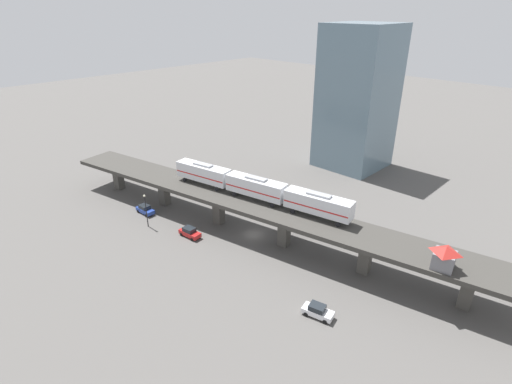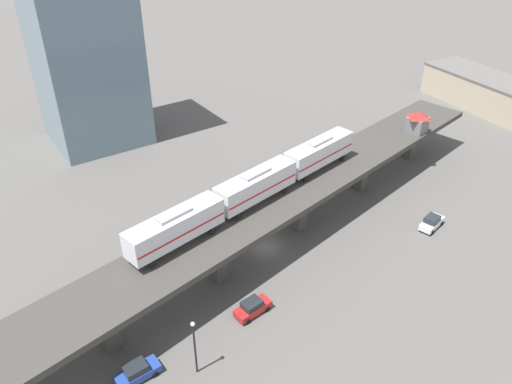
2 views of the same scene
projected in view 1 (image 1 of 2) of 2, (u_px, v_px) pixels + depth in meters
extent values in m
plane|color=#514F4C|center=(254.00, 235.00, 76.24)|extent=(400.00, 400.00, 0.00)
cube|color=#393733|center=(254.00, 205.00, 73.50)|extent=(25.64, 91.93, 0.80)
cube|color=#47443F|center=(118.00, 177.00, 94.06)|extent=(2.11, 2.11, 6.02)
cube|color=#47443F|center=(164.00, 192.00, 86.62)|extent=(2.11, 2.11, 6.02)
cube|color=#47443F|center=(219.00, 209.00, 79.17)|extent=(2.11, 2.11, 6.02)
cube|color=#47443F|center=(284.00, 231.00, 71.73)|extent=(2.11, 2.11, 6.02)
cube|color=#47443F|center=(365.00, 257.00, 64.28)|extent=(2.11, 2.11, 6.02)
cube|color=#47443F|center=(467.00, 290.00, 56.84)|extent=(2.11, 2.11, 6.02)
cube|color=silver|center=(203.00, 173.00, 79.82)|extent=(5.02, 12.31, 3.10)
cube|color=#B21E1E|center=(204.00, 174.00, 79.94)|extent=(5.01, 12.08, 0.24)
cube|color=gray|center=(203.00, 165.00, 79.08)|extent=(2.17, 4.39, 0.36)
cylinder|color=black|center=(192.00, 176.00, 83.70)|extent=(0.37, 0.87, 0.84)
cylinder|color=black|center=(185.00, 180.00, 81.90)|extent=(0.37, 0.87, 0.84)
cylinder|color=black|center=(224.00, 185.00, 79.53)|extent=(0.37, 0.87, 0.84)
cylinder|color=black|center=(217.00, 189.00, 77.73)|extent=(0.37, 0.87, 0.84)
cube|color=silver|center=(256.00, 187.00, 73.56)|extent=(5.02, 12.31, 3.10)
cube|color=#B21E1E|center=(256.00, 188.00, 73.69)|extent=(5.01, 12.08, 0.24)
cube|color=gray|center=(256.00, 178.00, 72.83)|extent=(2.17, 4.39, 0.36)
cylinder|color=black|center=(241.00, 190.00, 77.45)|extent=(0.37, 0.87, 0.84)
cylinder|color=black|center=(234.00, 194.00, 75.65)|extent=(0.37, 0.87, 0.84)
cylinder|color=black|center=(279.00, 200.00, 73.28)|extent=(0.37, 0.87, 0.84)
cylinder|color=black|center=(272.00, 205.00, 71.48)|extent=(0.37, 0.87, 0.84)
cube|color=silver|center=(318.00, 204.00, 67.31)|extent=(5.02, 12.31, 3.10)
cube|color=#B21E1E|center=(318.00, 205.00, 67.44)|extent=(5.01, 12.08, 0.24)
cube|color=gray|center=(319.00, 195.00, 66.57)|extent=(2.17, 4.39, 0.36)
cylinder|color=black|center=(299.00, 206.00, 71.20)|extent=(0.37, 0.87, 0.84)
cylinder|color=black|center=(293.00, 211.00, 69.40)|extent=(0.37, 0.87, 0.84)
cylinder|color=black|center=(343.00, 219.00, 67.03)|extent=(0.37, 0.87, 0.84)
cylinder|color=black|center=(338.00, 225.00, 65.23)|extent=(0.37, 0.87, 0.84)
cube|color=slate|center=(444.00, 260.00, 54.70)|extent=(3.28, 3.28, 2.50)
pyramid|color=maroon|center=(446.00, 250.00, 53.98)|extent=(3.77, 3.77, 0.90)
cube|color=silver|center=(318.00, 312.00, 55.96)|extent=(2.75, 4.69, 0.80)
cube|color=#1E2328|center=(317.00, 307.00, 55.70)|extent=(2.10, 2.52, 0.76)
cylinder|color=black|center=(311.00, 307.00, 57.46)|extent=(0.38, 0.70, 0.66)
cylinder|color=black|center=(306.00, 314.00, 56.13)|extent=(0.38, 0.70, 0.66)
cylinder|color=black|center=(329.00, 314.00, 56.13)|extent=(0.38, 0.70, 0.66)
cylinder|color=black|center=(325.00, 322.00, 54.80)|extent=(0.38, 0.70, 0.66)
cube|color=#AD1E1E|center=(190.00, 233.00, 75.27)|extent=(2.27, 4.57, 0.80)
cube|color=#1E2328|center=(189.00, 229.00, 75.02)|extent=(1.87, 2.37, 0.76)
cylinder|color=black|center=(188.00, 231.00, 76.84)|extent=(0.31, 0.68, 0.66)
cylinder|color=black|center=(182.00, 234.00, 75.62)|extent=(0.31, 0.68, 0.66)
cylinder|color=black|center=(199.00, 236.00, 75.25)|extent=(0.31, 0.68, 0.66)
cylinder|color=black|center=(192.00, 239.00, 74.03)|extent=(0.31, 0.68, 0.66)
cube|color=#233D93|center=(145.00, 210.00, 83.66)|extent=(2.01, 4.48, 0.80)
cube|color=#1E2328|center=(144.00, 207.00, 83.42)|extent=(1.74, 2.27, 0.76)
cylinder|color=black|center=(145.00, 208.00, 85.27)|extent=(0.27, 0.67, 0.66)
cylinder|color=black|center=(138.00, 211.00, 84.11)|extent=(0.27, 0.67, 0.66)
cylinder|color=black|center=(153.00, 213.00, 83.55)|extent=(0.27, 0.67, 0.66)
cylinder|color=black|center=(146.00, 216.00, 82.39)|extent=(0.27, 0.67, 0.66)
cube|color=#333338|center=(292.00, 215.00, 80.04)|extent=(2.35, 2.17, 2.30)
cube|color=#2D333D|center=(305.00, 220.00, 77.50)|extent=(2.71, 5.37, 2.70)
cylinder|color=black|center=(295.00, 218.00, 81.12)|extent=(0.43, 1.02, 1.00)
cylinder|color=black|center=(288.00, 221.00, 79.94)|extent=(0.43, 1.02, 1.00)
cylinder|color=black|center=(315.00, 228.00, 77.63)|extent=(0.43, 1.02, 1.00)
cylinder|color=black|center=(307.00, 231.00, 76.40)|extent=(0.43, 1.02, 1.00)
cylinder|color=black|center=(146.00, 212.00, 77.67)|extent=(0.20, 0.20, 6.50)
sphere|color=beige|center=(144.00, 196.00, 76.19)|extent=(0.44, 0.44, 0.44)
cube|color=slate|center=(357.00, 99.00, 102.09)|extent=(16.00, 16.00, 36.00)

